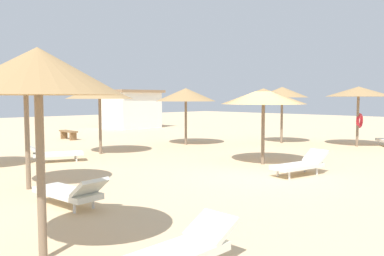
{
  "coord_description": "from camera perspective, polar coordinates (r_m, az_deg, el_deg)",
  "views": [
    {
      "loc": [
        -10.04,
        -7.15,
        2.28
      ],
      "look_at": [
        0.0,
        3.0,
        1.2
      ],
      "focal_mm": 37.26,
      "sensor_mm": 36.0,
      "label": 1
    }
  ],
  "objects": [
    {
      "name": "parasol_4",
      "position": [
        10.67,
        -22.73,
        6.15
      ],
      "size": [
        2.26,
        2.26,
        3.05
      ],
      "color": "#75604C",
      "rests_on": "ground"
    },
    {
      "name": "parked_car",
      "position": [
        32.05,
        -8.8,
        1.68
      ],
      "size": [
        4.0,
        1.98,
        1.72
      ],
      "color": "#B21E23",
      "rests_on": "ground"
    },
    {
      "name": "lounger_5",
      "position": [
        5.37,
        -2.19,
        -17.23
      ],
      "size": [
        1.92,
        0.66,
        0.64
      ],
      "color": "silver",
      "rests_on": "ground"
    },
    {
      "name": "lounger_0",
      "position": [
        15.02,
        -19.11,
        -3.44
      ],
      "size": [
        2.01,
        1.32,
        0.66
      ],
      "color": "silver",
      "rests_on": "ground"
    },
    {
      "name": "ground_plane",
      "position": [
        12.54,
        9.75,
        -6.22
      ],
      "size": [
        80.0,
        80.0,
        0.0
      ],
      "primitive_type": "plane",
      "color": "#DBBA8C"
    },
    {
      "name": "lounger_4",
      "position": [
        8.82,
        -16.98,
        -8.74
      ],
      "size": [
        0.83,
        1.95,
        0.71
      ],
      "color": "silver",
      "rests_on": "ground"
    },
    {
      "name": "parasol_3",
      "position": [
        20.16,
        22.74,
        4.74
      ],
      "size": [
        2.98,
        2.98,
        2.81
      ],
      "color": "#75604C",
      "rests_on": "ground"
    },
    {
      "name": "parasol_5",
      "position": [
        5.87,
        -21.2,
        7.48
      ],
      "size": [
        2.31,
        2.31,
        2.97
      ],
      "color": "#75604C",
      "rests_on": "ground"
    },
    {
      "name": "parasol_7",
      "position": [
        20.58,
        12.78,
        4.99
      ],
      "size": [
        2.6,
        2.6,
        2.83
      ],
      "color": "#75604C",
      "rests_on": "ground"
    },
    {
      "name": "lounger_1",
      "position": [
        12.26,
        15.3,
        -5.05
      ],
      "size": [
        1.98,
        0.96,
        0.71
      ],
      "color": "silver",
      "rests_on": "ground"
    },
    {
      "name": "bench_1",
      "position": [
        22.87,
        -17.28,
        -0.72
      ],
      "size": [
        0.45,
        1.51,
        0.49
      ],
      "color": "brown",
      "rests_on": "ground"
    },
    {
      "name": "beach_cabana",
      "position": [
        30.65,
        -8.69,
        2.75
      ],
      "size": [
        3.99,
        3.36,
        2.87
      ],
      "color": "white",
      "rests_on": "ground"
    },
    {
      "name": "parasol_1",
      "position": [
        13.8,
        10.2,
        4.47
      ],
      "size": [
        2.91,
        2.91,
        2.61
      ],
      "color": "#75604C",
      "rests_on": "ground"
    },
    {
      "name": "parasol_0",
      "position": [
        16.54,
        -13.09,
        5.02
      ],
      "size": [
        2.71,
        2.71,
        2.8
      ],
      "color": "#75604C",
      "rests_on": "ground"
    },
    {
      "name": "parasol_6",
      "position": [
        19.36,
        -0.9,
        4.77
      ],
      "size": [
        2.93,
        2.93,
        2.75
      ],
      "color": "#75604C",
      "rests_on": "ground"
    }
  ]
}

